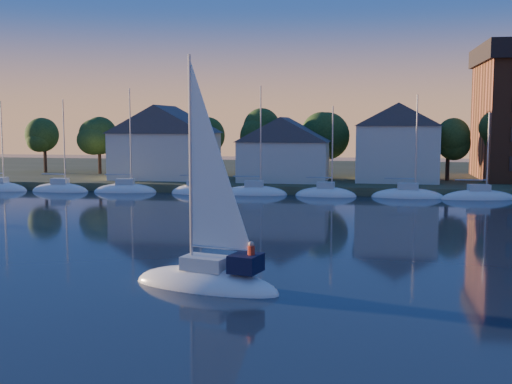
% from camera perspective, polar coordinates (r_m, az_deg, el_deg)
% --- Properties ---
extents(ground, '(260.00, 260.00, 0.00)m').
position_cam_1_polar(ground, '(25.67, -0.58, -13.19)').
color(ground, black).
rests_on(ground, ground).
extents(shoreline_land, '(160.00, 50.00, 2.00)m').
position_cam_1_polar(shoreline_land, '(99.26, 7.28, 1.31)').
color(shoreline_land, '#363E24').
rests_on(shoreline_land, ground).
extents(wooden_dock, '(120.00, 3.00, 1.00)m').
position_cam_1_polar(wooden_dock, '(76.40, 6.49, -0.17)').
color(wooden_dock, brown).
rests_on(wooden_dock, ground).
extents(clubhouse_west, '(13.65, 9.45, 9.64)m').
position_cam_1_polar(clubhouse_west, '(85.99, -8.06, 4.49)').
color(clubhouse_west, beige).
rests_on(clubhouse_west, shoreline_land).
extents(clubhouse_centre, '(11.55, 8.40, 8.08)m').
position_cam_1_polar(clubhouse_centre, '(81.53, 2.52, 3.89)').
color(clubhouse_centre, beige).
rests_on(clubhouse_centre, shoreline_land).
extents(clubhouse_east, '(10.50, 8.40, 9.80)m').
position_cam_1_polar(clubhouse_east, '(82.91, 12.38, 4.39)').
color(clubhouse_east, beige).
rests_on(clubhouse_east, shoreline_land).
extents(tree_line, '(93.40, 5.40, 8.90)m').
position_cam_1_polar(tree_line, '(86.84, 8.31, 5.33)').
color(tree_line, '#342318').
rests_on(tree_line, shoreline_land).
extents(moored_fleet, '(71.50, 2.40, 12.05)m').
position_cam_1_polar(moored_fleet, '(74.32, 0.19, -0.23)').
color(moored_fleet, white).
rests_on(moored_fleet, ground).
extents(hero_sailboat, '(8.63, 4.64, 13.01)m').
position_cam_1_polar(hero_sailboat, '(33.42, -4.29, -7.57)').
color(hero_sailboat, white).
rests_on(hero_sailboat, ground).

